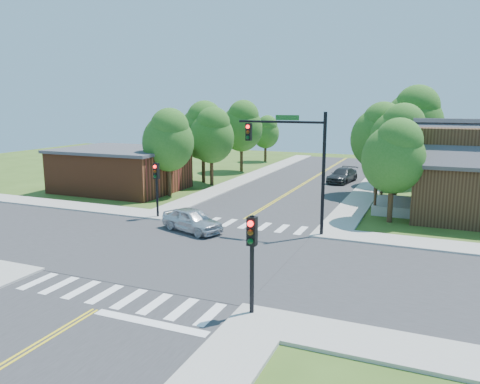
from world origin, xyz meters
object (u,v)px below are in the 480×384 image
at_px(signal_pole_nw, 156,179).
at_px(signal_pole_se, 252,247).
at_px(signal_mast_ne, 295,153).
at_px(car_silver, 192,221).
at_px(car_dgrey, 342,176).

bearing_deg(signal_pole_nw, signal_pole_se, -45.00).
distance_m(signal_mast_ne, car_silver, 7.38).
bearing_deg(car_silver, signal_mast_ne, -50.44).
xyz_separation_m(signal_pole_se, car_dgrey, (-2.38, 30.29, -1.98)).
bearing_deg(car_dgrey, car_silver, -93.96).
bearing_deg(car_silver, signal_pole_nw, 80.74).
xyz_separation_m(signal_pole_se, signal_pole_nw, (-11.20, 11.20, 0.00)).
relative_size(signal_pole_se, signal_pole_nw, 1.00).
height_order(signal_pole_nw, car_silver, signal_pole_nw).
relative_size(car_silver, car_dgrey, 0.91).
distance_m(signal_pole_se, signal_pole_nw, 15.84).
height_order(signal_pole_nw, car_dgrey, signal_pole_nw).
relative_size(signal_pole_nw, car_dgrey, 0.77).
distance_m(signal_mast_ne, signal_pole_se, 11.55).
xyz_separation_m(signal_pole_nw, car_silver, (3.77, -2.08, -1.95)).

